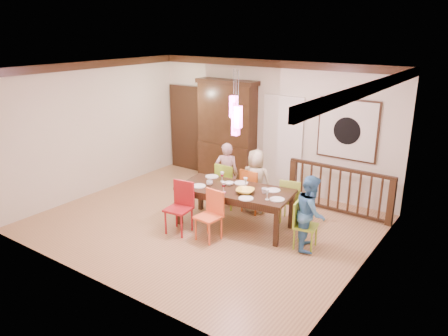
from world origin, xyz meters
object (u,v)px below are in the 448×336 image
Objects in this scene: chair_far_left at (229,182)px; chair_end_right at (306,222)px; person_end_right at (311,213)px; person_far_left at (227,174)px; balustrade at (339,189)px; china_hutch at (227,131)px; person_far_mid at (256,181)px; dining_table at (235,193)px.

chair_far_left reaches higher than chair_end_right.
chair_far_left is 0.73× the size of person_end_right.
person_far_left is 1.03× the size of person_end_right.
balustrade is at bearing -6.31° from chair_end_right.
china_hutch reaches higher than person_end_right.
person_end_right is (1.55, -0.79, -0.01)m from person_far_mid.
chair_end_right is at bearing 160.76° from chair_far_left.
china_hutch reaches higher than person_far_left.
person_far_mid reaches higher than dining_table.
balustrade is 1.66× the size of person_far_mid.
balustrade reaches higher than chair_far_left.
person_far_left is at bearing 47.96° from person_end_right.
person_end_right is at bearing -7.30° from dining_table.
chair_end_right is at bearing -8.99° from dining_table.
chair_end_right is (1.44, -0.02, -0.20)m from dining_table.
balustrade is 1.68× the size of person_end_right.
china_hutch is 1.89× the size of person_end_right.
chair_far_left is 0.39× the size of china_hutch.
person_far_left reaches higher than person_far_mid.
balustrade is (-0.09, 1.74, 0.03)m from chair_end_right.
chair_far_left is 0.73× the size of person_far_mid.
dining_table is 2.19m from balustrade.
chair_far_left is 2.22m from balustrade.
person_far_left is (0.85, -1.25, -0.55)m from china_hutch.
dining_table is 1.46m from chair_end_right.
dining_table is at bearing 79.66° from person_far_mid.
person_end_right is (0.05, 0.04, 0.17)m from chair_end_right.
person_far_mid reaches higher than chair_end_right.
balustrade is at bearing -6.67° from china_hutch.
person_far_mid is at bearing 153.69° from person_far_left.
china_hutch is at bearing 119.97° from dining_table.
dining_table is 2.35× the size of chair_far_left.
china_hutch is 1.87× the size of person_far_mid.
person_far_left is at bearing -13.88° from person_far_mid.
dining_table is at bearing -127.80° from balustrade.
balustrade is 1.71m from person_end_right.
china_hutch is at bearing 34.07° from person_end_right.
china_hutch is (-3.05, 2.08, 0.75)m from chair_end_right.
chair_end_right is 1.72m from person_far_mid.
person_far_left is 1.03× the size of person_far_mid.
person_far_left is at bearing -55.58° from china_hutch.
china_hutch is (-0.97, 1.33, 0.68)m from chair_far_left.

